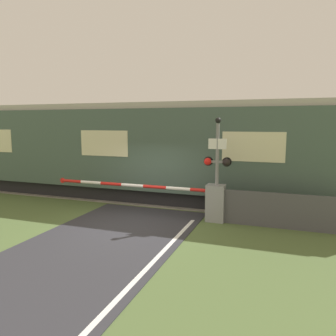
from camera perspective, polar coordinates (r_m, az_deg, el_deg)
The scene contains 6 objects.
ground_plane at distance 10.71m, azimuth -6.44°, elevation -9.65°, with size 80.00×80.00×0.00m, color #4C6033.
track_bed at distance 14.05m, azimuth 0.34°, elevation -5.25°, with size 36.00×3.20×0.13m.
train at distance 14.61m, azimuth -7.86°, elevation 3.20°, with size 20.84×3.19×3.99m.
crossing_barrier at distance 10.98m, azimuth 5.43°, elevation -5.47°, with size 6.40×0.44×1.22m.
signal_post at distance 10.57m, azimuth 8.55°, elevation 0.81°, with size 0.90×0.26×3.38m.
roadside_fence at distance 10.63m, azimuth 19.25°, elevation -7.10°, with size 3.79×0.06×1.10m.
Camera 1 is at (4.54, -9.15, 3.22)m, focal length 35.00 mm.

